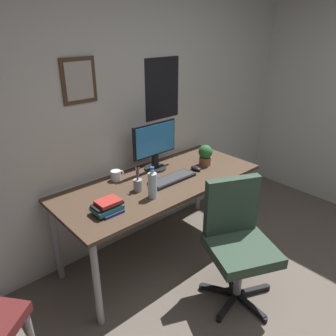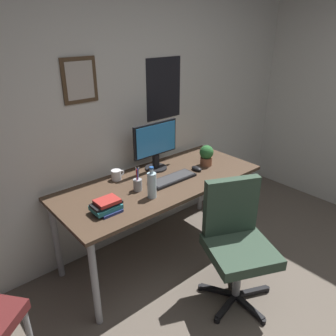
{
  "view_description": "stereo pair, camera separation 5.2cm",
  "coord_description": "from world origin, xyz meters",
  "views": [
    {
      "loc": [
        -1.63,
        -0.2,
        1.97
      ],
      "look_at": [
        -0.03,
        1.59,
        0.9
      ],
      "focal_mm": 34.84,
      "sensor_mm": 36.0,
      "label": 1
    },
    {
      "loc": [
        -1.59,
        -0.23,
        1.97
      ],
      "look_at": [
        -0.03,
        1.59,
        0.9
      ],
      "focal_mm": 34.84,
      "sensor_mm": 36.0,
      "label": 2
    }
  ],
  "objects": [
    {
      "name": "potted_plant",
      "position": [
        0.51,
        1.67,
        0.85
      ],
      "size": [
        0.13,
        0.13,
        0.2
      ],
      "color": "brown",
      "rests_on": "desk"
    },
    {
      "name": "book_stack_left",
      "position": [
        -0.63,
        1.55,
        0.8
      ],
      "size": [
        0.21,
        0.16,
        0.1
      ],
      "color": "navy",
      "rests_on": "desk"
    },
    {
      "name": "water_bottle",
      "position": [
        -0.26,
        1.51,
        0.86
      ],
      "size": [
        0.07,
        0.07,
        0.25
      ],
      "color": "silver",
      "rests_on": "desk"
    },
    {
      "name": "wall_back",
      "position": [
        -0.0,
        2.15,
        1.3
      ],
      "size": [
        4.4,
        0.1,
        2.6
      ],
      "color": "silver",
      "rests_on": "ground_plane"
    },
    {
      "name": "pen_cup",
      "position": [
        -0.27,
        1.67,
        0.8
      ],
      "size": [
        0.07,
        0.07,
        0.2
      ],
      "color": "#9EA0A5",
      "rests_on": "desk"
    },
    {
      "name": "keyboard",
      "position": [
        0.06,
        1.63,
        0.76
      ],
      "size": [
        0.43,
        0.15,
        0.03
      ],
      "color": "black",
      "rests_on": "desk"
    },
    {
      "name": "desk",
      "position": [
        -0.03,
        1.69,
        0.68
      ],
      "size": [
        1.8,
        0.76,
        0.75
      ],
      "color": "#4C3828",
      "rests_on": "ground_plane"
    },
    {
      "name": "computer_mouse",
      "position": [
        0.36,
        1.64,
        0.77
      ],
      "size": [
        0.06,
        0.11,
        0.04
      ],
      "color": "black",
      "rests_on": "desk"
    },
    {
      "name": "coffee_mug_near",
      "position": [
        -0.3,
        1.95,
        0.79
      ],
      "size": [
        0.12,
        0.08,
        0.09
      ],
      "color": "white",
      "rests_on": "desk"
    },
    {
      "name": "office_chair",
      "position": [
        0.09,
        0.95,
        0.53
      ],
      "size": [
        0.61,
        0.61,
        0.95
      ],
      "color": "#334738",
      "rests_on": "ground_plane"
    },
    {
      "name": "monitor",
      "position": [
        0.1,
        1.91,
        0.99
      ],
      "size": [
        0.46,
        0.2,
        0.43
      ],
      "color": "black",
      "rests_on": "desk"
    }
  ]
}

